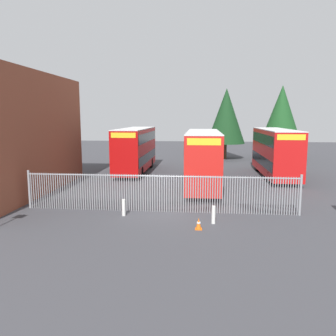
{
  "coord_description": "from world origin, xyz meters",
  "views": [
    {
      "loc": [
        2.28,
        -19.15,
        5.54
      ],
      "look_at": [
        0.0,
        4.0,
        2.0
      ],
      "focal_mm": 35.99,
      "sensor_mm": 36.0,
      "label": 1
    }
  ],
  "objects_px": {
    "double_decker_bus_near_gate": "(203,157)",
    "double_decker_bus_behind_fence_left": "(275,151)",
    "bollard_near_left": "(124,208)",
    "bollard_center_front": "(214,215)",
    "double_decker_bus_behind_fence_right": "(136,148)",
    "traffic_cone_by_gate": "(199,224)"
  },
  "relations": [
    {
      "from": "double_decker_bus_near_gate",
      "to": "double_decker_bus_behind_fence_left",
      "type": "bearing_deg",
      "value": 38.74
    },
    {
      "from": "bollard_near_left",
      "to": "bollard_center_front",
      "type": "xyz_separation_m",
      "value": [
        5.01,
        -0.94,
        0.0
      ]
    },
    {
      "from": "double_decker_bus_behind_fence_right",
      "to": "traffic_cone_by_gate",
      "type": "height_order",
      "value": "double_decker_bus_behind_fence_right"
    },
    {
      "from": "bollard_near_left",
      "to": "traffic_cone_by_gate",
      "type": "distance_m",
      "value": 4.66
    },
    {
      "from": "double_decker_bus_near_gate",
      "to": "bollard_near_left",
      "type": "bearing_deg",
      "value": -117.82
    },
    {
      "from": "double_decker_bus_near_gate",
      "to": "double_decker_bus_behind_fence_left",
      "type": "relative_size",
      "value": 1.0
    },
    {
      "from": "double_decker_bus_behind_fence_right",
      "to": "traffic_cone_by_gate",
      "type": "distance_m",
      "value": 18.54
    },
    {
      "from": "double_decker_bus_behind_fence_right",
      "to": "bollard_center_front",
      "type": "relative_size",
      "value": 11.38
    },
    {
      "from": "traffic_cone_by_gate",
      "to": "bollard_near_left",
      "type": "bearing_deg",
      "value": 155.48
    },
    {
      "from": "double_decker_bus_behind_fence_left",
      "to": "traffic_cone_by_gate",
      "type": "bearing_deg",
      "value": -113.7
    },
    {
      "from": "double_decker_bus_behind_fence_left",
      "to": "bollard_near_left",
      "type": "height_order",
      "value": "double_decker_bus_behind_fence_left"
    },
    {
      "from": "double_decker_bus_near_gate",
      "to": "double_decker_bus_behind_fence_right",
      "type": "xyz_separation_m",
      "value": [
        -6.74,
        6.81,
        0.0
      ]
    },
    {
      "from": "double_decker_bus_behind_fence_right",
      "to": "bollard_near_left",
      "type": "distance_m",
      "value": 15.58
    },
    {
      "from": "bollard_center_front",
      "to": "traffic_cone_by_gate",
      "type": "relative_size",
      "value": 1.61
    },
    {
      "from": "double_decker_bus_near_gate",
      "to": "double_decker_bus_behind_fence_left",
      "type": "distance_m",
      "value": 8.58
    },
    {
      "from": "bollard_center_front",
      "to": "traffic_cone_by_gate",
      "type": "bearing_deg",
      "value": -127.58
    },
    {
      "from": "double_decker_bus_behind_fence_left",
      "to": "traffic_cone_by_gate",
      "type": "xyz_separation_m",
      "value": [
        -6.93,
        -15.79,
        -2.13
      ]
    },
    {
      "from": "bollard_near_left",
      "to": "double_decker_bus_behind_fence_right",
      "type": "bearing_deg",
      "value": 98.42
    },
    {
      "from": "traffic_cone_by_gate",
      "to": "double_decker_bus_near_gate",
      "type": "bearing_deg",
      "value": 88.68
    },
    {
      "from": "double_decker_bus_behind_fence_left",
      "to": "traffic_cone_by_gate",
      "type": "distance_m",
      "value": 17.38
    },
    {
      "from": "double_decker_bus_behind_fence_left",
      "to": "bollard_center_front",
      "type": "relative_size",
      "value": 11.38
    },
    {
      "from": "double_decker_bus_behind_fence_left",
      "to": "traffic_cone_by_gate",
      "type": "relative_size",
      "value": 18.32
    }
  ]
}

